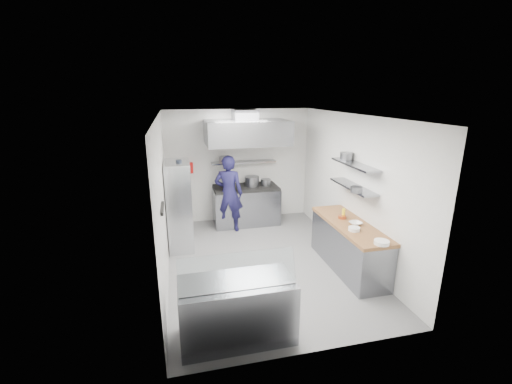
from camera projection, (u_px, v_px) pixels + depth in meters
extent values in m
plane|color=slate|center=(263.00, 261.00, 6.70)|extent=(5.00, 5.00, 0.00)
plane|color=silver|center=(264.00, 116.00, 5.91)|extent=(5.00, 5.00, 0.00)
cube|color=white|center=(239.00, 166.00, 8.64)|extent=(3.60, 2.80, 0.02)
cube|color=white|center=(318.00, 253.00, 3.97)|extent=(3.60, 2.80, 0.02)
cube|color=white|center=(163.00, 200.00, 5.90)|extent=(2.80, 5.00, 0.02)
cube|color=white|center=(352.00, 187.00, 6.71)|extent=(2.80, 5.00, 0.02)
cube|color=gray|center=(246.00, 206.00, 8.55)|extent=(1.60, 0.80, 0.90)
cube|color=black|center=(246.00, 188.00, 8.42)|extent=(1.57, 0.78, 0.06)
cylinder|color=slate|center=(230.00, 183.00, 8.31)|extent=(0.25, 0.25, 0.20)
cylinder|color=slate|center=(252.00, 181.00, 8.42)|extent=(0.36, 0.36, 0.24)
cylinder|color=slate|center=(266.00, 182.00, 8.48)|extent=(0.24, 0.24, 0.16)
cube|color=gray|center=(244.00, 162.00, 8.48)|extent=(1.60, 0.30, 0.04)
cylinder|color=slate|center=(225.00, 160.00, 8.17)|extent=(0.26, 0.26, 0.18)
cube|color=gray|center=(247.00, 132.00, 7.87)|extent=(1.90, 1.15, 0.55)
cube|color=slate|center=(245.00, 115.00, 7.97)|extent=(0.55, 0.55, 0.24)
cube|color=red|center=(188.00, 168.00, 8.30)|extent=(0.22, 0.10, 0.26)
imported|color=#15133A|center=(229.00, 194.00, 7.99)|extent=(0.77, 0.63, 1.82)
cube|color=silver|center=(179.00, 205.00, 7.11)|extent=(0.50, 0.90, 1.85)
cube|color=white|center=(180.00, 213.00, 7.01)|extent=(0.14, 0.18, 0.16)
cube|color=yellow|center=(178.00, 185.00, 7.24)|extent=(0.16, 0.20, 0.18)
cylinder|color=black|center=(179.00, 164.00, 6.83)|extent=(0.12, 0.12, 0.18)
cube|color=black|center=(162.00, 208.00, 5.03)|extent=(0.04, 0.55, 0.05)
cube|color=gray|center=(348.00, 247.00, 6.35)|extent=(0.62, 2.00, 0.84)
cube|color=brown|center=(350.00, 225.00, 6.22)|extent=(0.65, 2.04, 0.06)
cylinder|color=white|center=(382.00, 242.00, 5.35)|extent=(0.24, 0.24, 0.06)
cylinder|color=white|center=(354.00, 229.00, 5.88)|extent=(0.20, 0.20, 0.06)
cylinder|color=#C86338|center=(342.00, 217.00, 6.44)|extent=(0.15, 0.15, 0.06)
cylinder|color=yellow|center=(343.00, 213.00, 6.46)|extent=(0.06, 0.06, 0.18)
imported|color=white|center=(356.00, 223.00, 6.13)|extent=(0.24, 0.24, 0.05)
cube|color=gray|center=(353.00, 187.00, 6.36)|extent=(0.30, 1.30, 0.04)
cube|color=gray|center=(355.00, 164.00, 6.24)|extent=(0.30, 1.30, 0.04)
cylinder|color=slate|center=(356.00, 190.00, 5.92)|extent=(0.21, 0.21, 0.10)
cylinder|color=slate|center=(346.00, 156.00, 6.57)|extent=(0.24, 0.24, 0.14)
cube|color=gray|center=(237.00, 310.00, 4.52)|extent=(1.50, 0.70, 0.85)
cube|color=silver|center=(238.00, 271.00, 4.22)|extent=(1.47, 0.19, 0.42)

